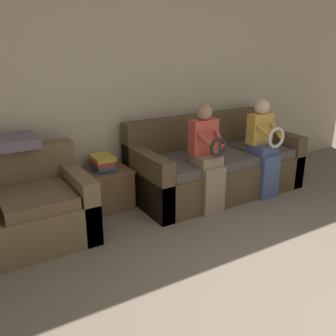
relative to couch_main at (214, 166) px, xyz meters
name	(u,v)px	position (x,y,z in m)	size (l,w,h in m)	color
wall_back	(149,89)	(-0.63, 0.54, 0.95)	(7.50, 0.06, 2.55)	beige
couch_main	(214,166)	(0.00, 0.00, 0.00)	(2.15, 0.97, 0.94)	brown
child_left_seated	(207,154)	(-0.43, -0.41, 0.33)	(0.32, 0.38, 1.21)	gray
child_right_seated	(264,144)	(0.43, -0.41, 0.33)	(0.32, 0.38, 1.19)	#475B8E
side_shelf	(104,188)	(-1.40, 0.25, -0.09)	(0.59, 0.49, 0.46)	brown
book_stack	(102,163)	(-1.40, 0.25, 0.22)	(0.23, 0.31, 0.17)	#33569E
throw_pillow	(15,142)	(-2.28, 0.26, 0.58)	(0.42, 0.42, 0.10)	slate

